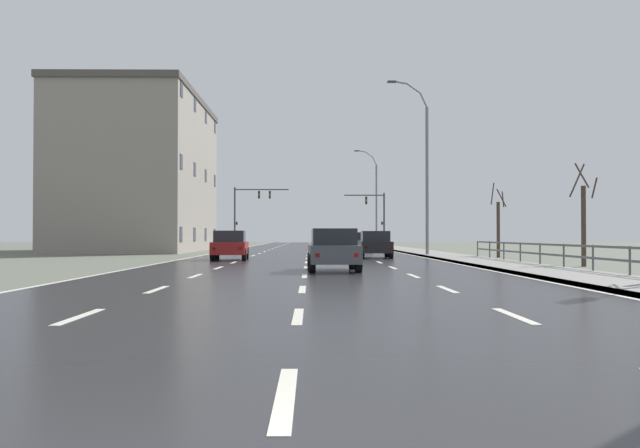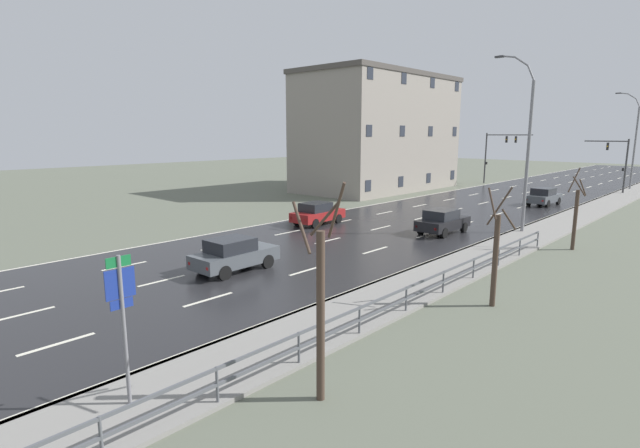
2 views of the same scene
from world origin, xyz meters
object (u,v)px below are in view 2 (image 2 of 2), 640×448
street_lamp_midground (526,147)px  car_mid_centre (544,196)px  highway_sign (123,312)px  traffic_signal_left (497,149)px  street_lamp_distant (634,142)px  car_near_right (234,254)px  car_near_left (442,221)px  car_far_right (317,213)px  traffic_signal_right (619,158)px  brick_building (378,133)px

street_lamp_midground → car_mid_centre: bearing=102.2°
highway_sign → traffic_signal_left: (-14.88, 55.62, 2.10)m
street_lamp_distant → car_mid_centre: street_lamp_distant is taller
car_near_right → traffic_signal_left: bearing=97.5°
highway_sign → car_mid_centre: size_ratio=0.88×
street_lamp_distant → car_near_left: 37.48m
highway_sign → street_lamp_midground: bearing=92.0°
car_mid_centre → car_far_right: same height
traffic_signal_right → car_mid_centre: traffic_signal_right is taller
traffic_signal_right → brick_building: size_ratio=0.29×
street_lamp_midground → traffic_signal_right: 28.13m
street_lamp_midground → car_near_right: street_lamp_midground is taller
traffic_signal_left → car_mid_centre: size_ratio=1.54×
street_lamp_midground → car_near_left: (-3.52, -3.72, -4.68)m
traffic_signal_left → brick_building: brick_building is taller
brick_building → car_far_right: bearing=-64.4°
traffic_signal_left → brick_building: 16.86m
traffic_signal_right → car_near_right: (-6.13, -46.10, -2.96)m
highway_sign → car_near_right: size_ratio=0.88×
street_lamp_distant → traffic_signal_right: bearing=-93.0°
highway_sign → brick_building: bearing=118.9°
street_lamp_midground → street_lamp_distant: (0.00, 33.31, -0.12)m
car_near_right → traffic_signal_right: bearing=80.8°
street_lamp_distant → car_far_right: bearing=-106.0°
street_lamp_distant → car_near_right: (-6.41, -51.34, -4.56)m
street_lamp_distant → car_far_right: size_ratio=2.63×
street_lamp_midground → car_far_right: 14.22m
car_far_right → car_near_right: (5.13, -11.15, 0.00)m
traffic_signal_left → car_near_left: (10.40, -32.71, -3.65)m
traffic_signal_left → car_near_right: bearing=-80.9°
highway_sign → traffic_signal_left: traffic_signal_left is taller
car_mid_centre → car_near_right: same height
highway_sign → car_near_left: size_ratio=0.89×
street_lamp_distant → car_near_left: bearing=-95.4°
traffic_signal_left → car_far_right: size_ratio=1.54×
street_lamp_distant → car_mid_centre: size_ratio=2.63×
car_near_left → car_near_right: bearing=-100.4°
car_near_left → car_near_right: same height
traffic_signal_right → highway_sign: bearing=-88.7°
street_lamp_midground → traffic_signal_left: (-13.92, 28.99, -1.03)m
highway_sign → brick_building: 46.74m
traffic_signal_right → street_lamp_distant: bearing=87.0°
car_mid_centre → car_far_right: 22.27m
street_lamp_midground → brick_building: (-21.58, 14.11, 0.98)m
street_lamp_midground → car_near_left: bearing=-133.4°
traffic_signal_left → car_mid_centre: traffic_signal_left is taller
traffic_signal_right → car_near_left: size_ratio=1.40×
street_lamp_distant → highway_sign: size_ratio=3.00×
car_far_right → car_near_right: size_ratio=1.01×
street_lamp_midground → street_lamp_distant: street_lamp_midground is taller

